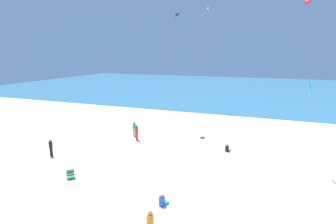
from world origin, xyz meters
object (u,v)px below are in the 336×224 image
object	(u,v)px
person_3	(150,224)
kite_teal	(310,86)
person_1	(51,146)
person_5	(162,201)
person_0	(137,132)
person_2	(134,128)
kite_pink	(209,8)
person_4	(227,149)
kite_black	(176,14)
beach_chair_mid_beach	(71,174)

from	to	relation	value
person_3	kite_teal	world-z (taller)	kite_teal
person_1	person_5	distance (m)	11.58
person_1	person_3	xyz separation A→B (m)	(11.66, -6.20, 0.09)
person_0	person_2	bearing A→B (deg)	-46.62
person_1	kite_teal	xyz separation A→B (m)	(18.65, 4.43, 5.23)
person_1	kite_pink	bearing A→B (deg)	166.44
person_2	person_4	world-z (taller)	person_2
person_3	person_4	bearing A→B (deg)	63.42
person_1	kite_teal	bearing A→B (deg)	107.54
person_1	person_2	distance (m)	8.03
person_0	kite_teal	bearing A→B (deg)	178.36
person_1	kite_teal	distance (m)	19.87
person_2	person_3	distance (m)	15.41
person_2	kite_black	world-z (taller)	kite_black
person_5	kite_pink	size ratio (longest dim) A/B	0.64
kite_teal	beach_chair_mid_beach	bearing A→B (deg)	-154.52
person_1	kite_pink	world-z (taller)	kite_pink
person_2	person_3	xyz separation A→B (m)	(7.85, -13.26, 0.03)
beach_chair_mid_beach	kite_teal	xyz separation A→B (m)	(14.55, 6.93, 5.80)
person_2	person_4	bearing A→B (deg)	85.37
beach_chair_mid_beach	person_2	xyz separation A→B (m)	(-0.29, 9.57, 0.64)
person_1	kite_pink	distance (m)	27.84
person_3	person_4	distance (m)	12.46
kite_black	beach_chair_mid_beach	bearing A→B (deg)	-99.74
kite_pink	person_2	bearing A→B (deg)	-102.58
person_4	person_5	world-z (taller)	person_5
beach_chair_mid_beach	kite_pink	bearing A→B (deg)	126.11
person_2	kite_black	distance (m)	12.49
person_1	person_5	bearing A→B (deg)	77.37
person_3	person_5	xyz separation A→B (m)	(-0.59, 2.85, -0.64)
kite_black	person_0	bearing A→B (deg)	-108.83
beach_chair_mid_beach	kite_teal	bearing A→B (deg)	68.93
person_3	person_2	bearing A→B (deg)	101.09
person_1	person_4	world-z (taller)	person_1
person_0	person_4	bearing A→B (deg)	-174.43
person_0	person_1	size ratio (longest dim) A/B	1.04
kite_black	person_2	bearing A→B (deg)	-120.23
beach_chair_mid_beach	kite_pink	world-z (taller)	kite_pink
person_2	person_5	bearing A→B (deg)	35.84
kite_teal	kite_pink	world-z (taller)	kite_pink
person_1	person_2	xyz separation A→B (m)	(3.81, 7.07, 0.07)
person_2	kite_pink	xyz separation A→B (m)	(3.59, 16.08, 13.53)
beach_chair_mid_beach	person_1	size ratio (longest dim) A/B	0.60
person_2	kite_black	bearing A→B (deg)	150.71
kite_teal	kite_pink	distance (m)	23.38
kite_teal	person_1	bearing A→B (deg)	-166.64
person_4	kite_black	xyz separation A→B (m)	(-6.64, 5.61, 11.89)
person_1	kite_black	bearing A→B (deg)	155.06
person_2	beach_chair_mid_beach	bearing A→B (deg)	2.66
person_5	kite_black	bearing A→B (deg)	50.80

